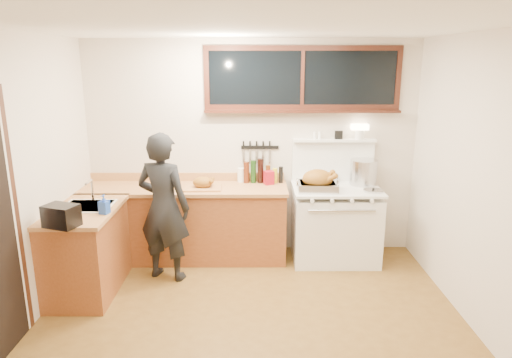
{
  "coord_description": "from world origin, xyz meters",
  "views": [
    {
      "loc": [
        0.03,
        -3.75,
        2.35
      ],
      "look_at": [
        0.05,
        0.85,
        1.15
      ],
      "focal_mm": 32.0,
      "sensor_mm": 36.0,
      "label": 1
    }
  ],
  "objects_px": {
    "roast_turkey": "(318,182)",
    "vintage_stove": "(335,222)",
    "cutting_board": "(203,184)",
    "man": "(164,207)"
  },
  "relations": [
    {
      "from": "roast_turkey",
      "to": "vintage_stove",
      "type": "bearing_deg",
      "value": 29.51
    },
    {
      "from": "cutting_board",
      "to": "man",
      "type": "bearing_deg",
      "value": -130.49
    },
    {
      "from": "cutting_board",
      "to": "roast_turkey",
      "type": "relative_size",
      "value": 0.9
    },
    {
      "from": "vintage_stove",
      "to": "man",
      "type": "xyz_separation_m",
      "value": [
        -1.95,
        -0.49,
        0.35
      ]
    },
    {
      "from": "roast_turkey",
      "to": "man",
      "type": "bearing_deg",
      "value": -168.35
    },
    {
      "from": "man",
      "to": "cutting_board",
      "type": "height_order",
      "value": "man"
    },
    {
      "from": "vintage_stove",
      "to": "roast_turkey",
      "type": "xyz_separation_m",
      "value": [
        -0.24,
        -0.14,
        0.53
      ]
    },
    {
      "from": "vintage_stove",
      "to": "cutting_board",
      "type": "height_order",
      "value": "vintage_stove"
    },
    {
      "from": "vintage_stove",
      "to": "roast_turkey",
      "type": "height_order",
      "value": "vintage_stove"
    },
    {
      "from": "vintage_stove",
      "to": "cutting_board",
      "type": "bearing_deg",
      "value": -178.49
    }
  ]
}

